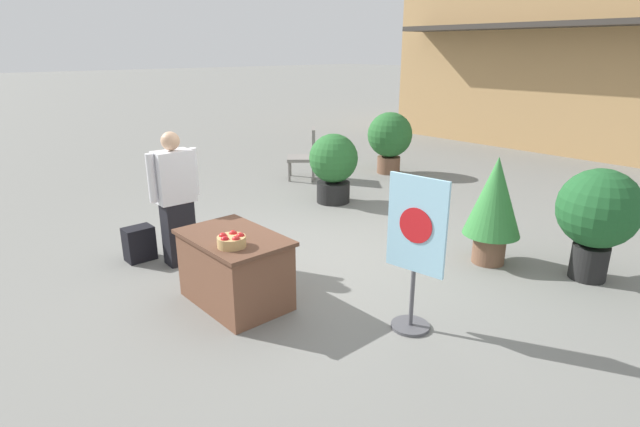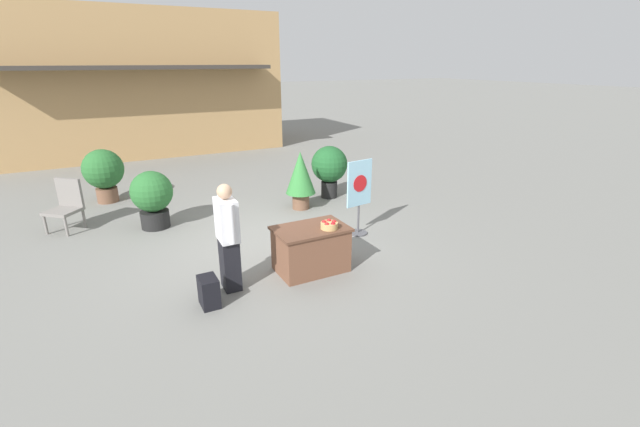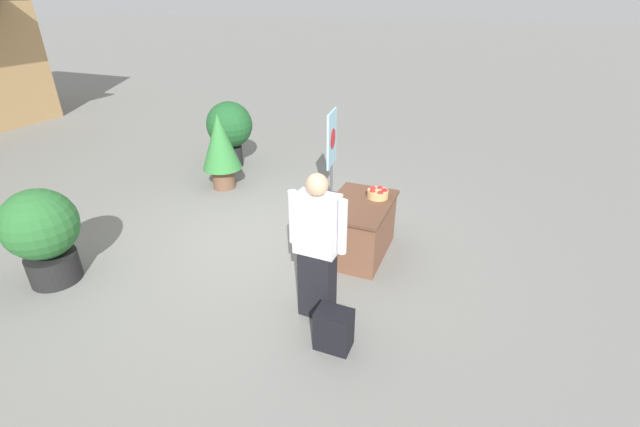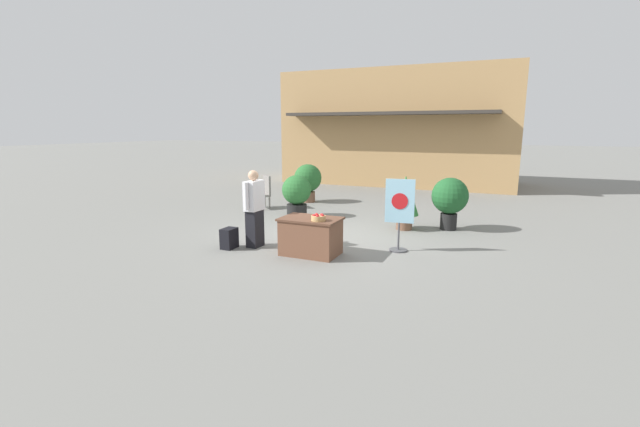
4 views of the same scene
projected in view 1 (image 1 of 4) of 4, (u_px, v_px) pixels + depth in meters
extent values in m
plane|color=slate|center=(317.00, 262.00, 6.10)|extent=(120.00, 120.00, 0.00)
cube|color=tan|center=(605.00, 51.00, 12.77)|extent=(9.85, 4.27, 4.82)
cube|color=#38332D|center=(564.00, 24.00, 10.96)|extent=(8.37, 0.90, 0.12)
cube|color=brown|center=(235.00, 271.00, 5.03)|extent=(1.08, 0.71, 0.69)
cube|color=brown|center=(233.00, 237.00, 4.91)|extent=(1.14, 0.75, 0.04)
cylinder|color=tan|center=(232.00, 242.00, 4.62)|extent=(0.27, 0.27, 0.10)
sphere|color=red|center=(236.00, 240.00, 4.54)|extent=(0.08, 0.08, 0.08)
sphere|color=red|center=(240.00, 237.00, 4.63)|extent=(0.08, 0.08, 0.08)
sphere|color=red|center=(233.00, 234.00, 4.69)|extent=(0.08, 0.08, 0.08)
sphere|color=red|center=(223.00, 237.00, 4.62)|extent=(0.08, 0.08, 0.08)
sphere|color=red|center=(225.00, 240.00, 4.54)|extent=(0.08, 0.08, 0.08)
cube|color=black|center=(179.00, 233.00, 5.96)|extent=(0.25, 0.35, 0.77)
cube|color=silver|center=(174.00, 177.00, 5.75)|extent=(0.27, 0.43, 0.61)
sphere|color=tan|center=(170.00, 141.00, 5.62)|extent=(0.21, 0.21, 0.21)
cylinder|color=silver|center=(194.00, 171.00, 5.90)|extent=(0.09, 0.09, 0.56)
cylinder|color=silver|center=(151.00, 178.00, 5.58)|extent=(0.09, 0.09, 0.56)
cube|color=black|center=(139.00, 244.00, 6.10)|extent=(0.24, 0.34, 0.42)
cylinder|color=#4C4C51|center=(410.00, 326.00, 4.66)|extent=(0.36, 0.36, 0.03)
cylinder|color=#4C4C51|center=(412.00, 298.00, 4.57)|extent=(0.04, 0.04, 0.55)
cube|color=#99D1EA|center=(417.00, 225.00, 4.34)|extent=(0.57, 0.11, 0.87)
cylinder|color=red|center=(416.00, 226.00, 4.33)|extent=(0.32, 0.05, 0.32)
cylinder|color=gray|center=(289.00, 172.00, 9.72)|extent=(0.05, 0.05, 0.38)
cylinder|color=gray|center=(290.00, 167.00, 10.17)|extent=(0.05, 0.05, 0.38)
cylinder|color=gray|center=(313.00, 172.00, 9.73)|extent=(0.05, 0.05, 0.38)
cylinder|color=gray|center=(313.00, 166.00, 10.17)|extent=(0.05, 0.05, 0.38)
cube|color=gray|center=(301.00, 158.00, 9.88)|extent=(0.78, 0.78, 0.06)
cube|color=gray|center=(314.00, 143.00, 9.78)|extent=(0.46, 0.40, 0.57)
cylinder|color=black|center=(589.00, 262.00, 5.60)|extent=(0.39, 0.39, 0.39)
sphere|color=#1E5628|center=(599.00, 208.00, 5.40)|extent=(0.87, 0.87, 0.87)
cylinder|color=brown|center=(489.00, 248.00, 6.03)|extent=(0.38, 0.38, 0.37)
cone|color=#337A38|center=(495.00, 196.00, 5.82)|extent=(0.67, 0.67, 0.94)
cylinder|color=brown|center=(389.00, 165.00, 10.41)|extent=(0.47, 0.47, 0.34)
sphere|color=#28662D|center=(390.00, 135.00, 10.22)|extent=(0.92, 0.92, 0.92)
cylinder|color=black|center=(333.00, 192.00, 8.43)|extent=(0.56, 0.56, 0.35)
sphere|color=#28662D|center=(333.00, 158.00, 8.25)|extent=(0.81, 0.81, 0.81)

